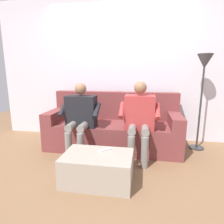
{
  "coord_description": "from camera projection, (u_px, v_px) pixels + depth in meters",
  "views": [
    {
      "loc": [
        -0.51,
        2.93,
        1.27
      ],
      "look_at": [
        0.0,
        -0.02,
        0.64
      ],
      "focal_mm": 30.28,
      "sensor_mm": 36.0,
      "label": 1
    }
  ],
  "objects": [
    {
      "name": "coffee_table",
      "position": [
        98.0,
        168.0,
        2.21
      ],
      "size": [
        0.8,
        0.52,
        0.34
      ],
      "color": "#A89E8E",
      "rests_on": "ground"
    },
    {
      "name": "floor_lamp",
      "position": [
        204.0,
        72.0,
        2.95
      ],
      "size": [
        0.24,
        0.24,
        1.55
      ],
      "color": "#2D2D2D",
      "rests_on": "ground"
    },
    {
      "name": "remote_white",
      "position": [
        106.0,
        150.0,
        2.27
      ],
      "size": [
        0.13,
        0.13,
        0.02
      ],
      "primitive_type": "cube",
      "rotation": [
        0.0,
        0.0,
        0.76
      ],
      "color": "white",
      "rests_on": "coffee_table"
    },
    {
      "name": "ground_plane",
      "position": [
        104.0,
        166.0,
        2.59
      ],
      "size": [
        8.0,
        8.0,
        0.0
      ],
      "primitive_type": "plane",
      "color": "#846042"
    },
    {
      "name": "couch",
      "position": [
        113.0,
        128.0,
        3.25
      ],
      "size": [
        2.19,
        0.81,
        0.92
      ],
      "color": "brown",
      "rests_on": "ground"
    },
    {
      "name": "person_left_seated",
      "position": [
        139.0,
        116.0,
        2.74
      ],
      "size": [
        0.58,
        0.55,
        1.14
      ],
      "color": "#B23838",
      "rests_on": "ground"
    },
    {
      "name": "person_right_seated",
      "position": [
        80.0,
        115.0,
        2.88
      ],
      "size": [
        0.61,
        0.51,
        1.11
      ],
      "color": "black",
      "rests_on": "ground"
    },
    {
      "name": "back_wall",
      "position": [
        118.0,
        70.0,
        3.56
      ],
      "size": [
        4.71,
        0.06,
        2.62
      ],
      "primitive_type": "cube",
      "color": "silver",
      "rests_on": "ground"
    }
  ]
}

